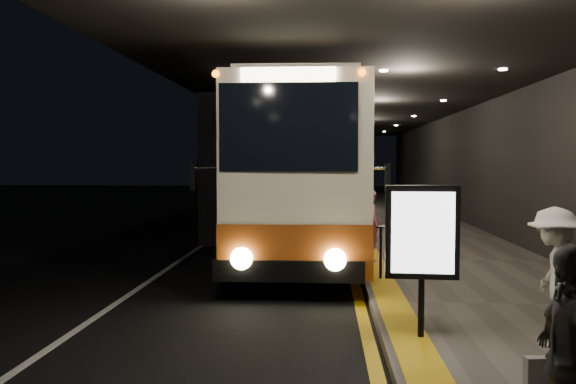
{
  "coord_description": "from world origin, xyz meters",
  "views": [
    {
      "loc": [
        1.76,
        -12.27,
        2.41
      ],
      "look_at": [
        0.86,
        1.16,
        1.7
      ],
      "focal_mm": 35.0,
      "sensor_mm": 36.0,
      "label": 1
    }
  ],
  "objects": [
    {
      "name": "ground",
      "position": [
        0.0,
        0.0,
        0.0
      ],
      "size": [
        90.0,
        90.0,
        0.0
      ],
      "primitive_type": "plane",
      "color": "black"
    },
    {
      "name": "lane_line_white",
      "position": [
        -1.8,
        5.0,
        0.01
      ],
      "size": [
        0.12,
        50.0,
        0.01
      ],
      "primitive_type": "cube",
      "color": "silver",
      "rests_on": "ground"
    },
    {
      "name": "kerb_stripe_yellow",
      "position": [
        2.35,
        5.0,
        0.01
      ],
      "size": [
        0.18,
        50.0,
        0.01
      ],
      "primitive_type": "cube",
      "color": "gold",
      "rests_on": "ground"
    },
    {
      "name": "sidewalk",
      "position": [
        4.75,
        5.0,
        0.07
      ],
      "size": [
        4.5,
        50.0,
        0.15
      ],
      "primitive_type": "cube",
      "color": "#514C44",
      "rests_on": "ground"
    },
    {
      "name": "tactile_strip",
      "position": [
        2.85,
        5.0,
        0.16
      ],
      "size": [
        0.5,
        50.0,
        0.01
      ],
      "primitive_type": "cube",
      "color": "gold",
      "rests_on": "sidewalk"
    },
    {
      "name": "terminal_wall",
      "position": [
        7.0,
        5.0,
        3.0
      ],
      "size": [
        0.1,
        50.0,
        6.0
      ],
      "primitive_type": "cube",
      "color": "black",
      "rests_on": "ground"
    },
    {
      "name": "support_columns",
      "position": [
        -1.5,
        4.0,
        2.2
      ],
      "size": [
        0.8,
        24.8,
        4.4
      ],
      "color": "black",
      "rests_on": "ground"
    },
    {
      "name": "canopy",
      "position": [
        2.5,
        5.0,
        4.6
      ],
      "size": [
        9.0,
        50.0,
        0.4
      ],
      "primitive_type": "cube",
      "color": "black",
      "rests_on": "support_columns"
    },
    {
      "name": "coach_main",
      "position": [
        1.14,
        3.37,
        1.92
      ],
      "size": [
        2.86,
        12.87,
        3.99
      ],
      "rotation": [
        0.0,
        0.0,
        0.02
      ],
      "color": "beige",
      "rests_on": "ground"
    },
    {
      "name": "coach_second",
      "position": [
        1.03,
        15.75,
        1.88
      ],
      "size": [
        3.3,
        12.62,
        3.93
      ],
      "rotation": [
        0.0,
        0.0,
        -0.06
      ],
      "color": "beige",
      "rests_on": "ground"
    },
    {
      "name": "coach_third",
      "position": [
        0.77,
        31.56,
        1.77
      ],
      "size": [
        2.51,
        11.71,
        3.68
      ],
      "rotation": [
        0.0,
        0.0,
        0.01
      ],
      "color": "beige",
      "rests_on": "ground"
    },
    {
      "name": "passenger_boarding",
      "position": [
        2.8,
        0.57,
        0.98
      ],
      "size": [
        0.53,
        0.68,
        1.66
      ],
      "primitive_type": "imported",
      "rotation": [
        0.0,
        0.0,
        1.81
      ],
      "color": "#B05270",
      "rests_on": "sidewalk"
    },
    {
      "name": "passenger_waiting_white",
      "position": [
        4.58,
        -5.22,
        1.01
      ],
      "size": [
        0.74,
        1.19,
        1.71
      ],
      "primitive_type": "imported",
      "rotation": [
        0.0,
        0.0,
        -1.79
      ],
      "color": "silver",
      "rests_on": "sidewalk"
    },
    {
      "name": "passenger_waiting_grey",
      "position": [
        3.49,
        -8.28,
        1.0
      ],
      "size": [
        0.53,
        1.01,
        1.7
      ],
      "primitive_type": "imported",
      "rotation": [
        0.0,
        0.0,
        -1.55
      ],
      "color": "#4B4C50",
      "rests_on": "sidewalk"
    },
    {
      "name": "bag_polka",
      "position": [
        3.9,
        -6.59,
        0.31
      ],
      "size": [
        0.27,
        0.15,
        0.31
      ],
      "primitive_type": "cube",
      "rotation": [
        0.0,
        0.0,
        0.15
      ],
      "color": "black",
      "rests_on": "sidewalk"
    },
    {
      "name": "info_sign",
      "position": [
        3.0,
        -5.04,
        1.48
      ],
      "size": [
        0.93,
        0.17,
        1.97
      ],
      "rotation": [
        0.0,
        0.0,
        -0.06
      ],
      "color": "black",
      "rests_on": "sidewalk"
    },
    {
      "name": "stanchion_post",
      "position": [
        2.83,
        -1.4,
        0.66
      ],
      "size": [
        0.05,
        0.05,
        1.01
      ],
      "primitive_type": "cylinder",
      "color": "black",
      "rests_on": "sidewalk"
    }
  ]
}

